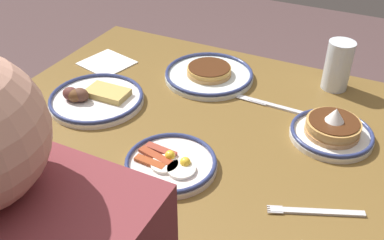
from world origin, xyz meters
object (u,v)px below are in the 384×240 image
(plate_far_companion, at_px, (209,74))
(fork_near, at_px, (315,212))
(plate_center_pancakes, at_px, (332,130))
(paper_napkin, at_px, (107,63))
(butter_knife, at_px, (273,105))
(plate_near_main, at_px, (95,98))
(drinking_glass, at_px, (337,68))
(plate_far_side, at_px, (171,163))

(plate_far_companion, relative_size, fork_near, 1.43)
(plate_center_pancakes, relative_size, paper_napkin, 1.38)
(plate_center_pancakes, relative_size, butter_knife, 0.96)
(plate_near_main, xyz_separation_m, drinking_glass, (-0.59, -0.39, 0.05))
(paper_napkin, xyz_separation_m, fork_near, (-0.77, 0.35, 0.00))
(drinking_glass, distance_m, paper_napkin, 0.72)
(plate_far_companion, distance_m, plate_far_side, 0.43)
(plate_far_companion, height_order, drinking_glass, drinking_glass)
(drinking_glass, bearing_deg, plate_far_companion, 17.88)
(plate_far_companion, distance_m, paper_napkin, 0.35)
(plate_near_main, xyz_separation_m, paper_napkin, (0.11, -0.21, -0.01))
(plate_near_main, distance_m, paper_napkin, 0.24)
(plate_far_side, distance_m, fork_near, 0.33)
(plate_far_side, xyz_separation_m, fork_near, (-0.33, -0.01, -0.01))
(plate_far_side, distance_m, paper_napkin, 0.56)
(plate_center_pancakes, distance_m, butter_knife, 0.19)
(plate_far_side, bearing_deg, paper_napkin, -39.56)
(plate_center_pancakes, bearing_deg, plate_far_companion, -19.21)
(butter_knife, bearing_deg, plate_near_main, 24.12)
(plate_far_side, relative_size, drinking_glass, 1.46)
(paper_napkin, bearing_deg, butter_knife, 179.51)
(plate_near_main, height_order, fork_near, plate_near_main)
(plate_near_main, distance_m, butter_knife, 0.50)
(plate_center_pancakes, xyz_separation_m, drinking_glass, (0.05, -0.26, 0.04))
(plate_center_pancakes, bearing_deg, drinking_glass, -80.00)
(paper_napkin, bearing_deg, plate_far_companion, -169.85)
(fork_near, bearing_deg, drinking_glass, -82.39)
(plate_center_pancakes, relative_size, plate_far_side, 0.97)
(plate_far_companion, height_order, fork_near, plate_far_companion)
(plate_center_pancakes, distance_m, plate_far_companion, 0.43)
(plate_center_pancakes, xyz_separation_m, plate_far_companion, (0.40, -0.14, -0.01))
(butter_knife, bearing_deg, plate_far_side, 69.63)
(fork_near, bearing_deg, plate_near_main, -12.16)
(paper_napkin, distance_m, fork_near, 0.84)
(plate_center_pancakes, xyz_separation_m, butter_knife, (0.18, -0.07, -0.02))
(paper_napkin, bearing_deg, drinking_glass, -165.83)
(drinking_glass, xyz_separation_m, paper_napkin, (0.70, 0.18, -0.06))
(plate_far_companion, relative_size, drinking_glass, 1.85)
(drinking_glass, height_order, paper_napkin, drinking_glass)
(plate_far_companion, relative_size, plate_far_side, 1.27)
(plate_far_side, height_order, fork_near, plate_far_side)
(plate_far_companion, xyz_separation_m, plate_far_side, (-0.09, 0.42, -0.00))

